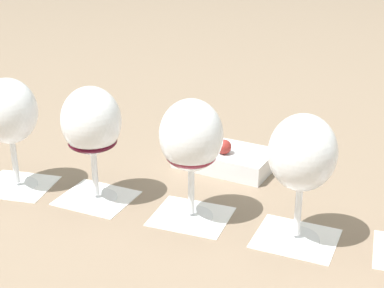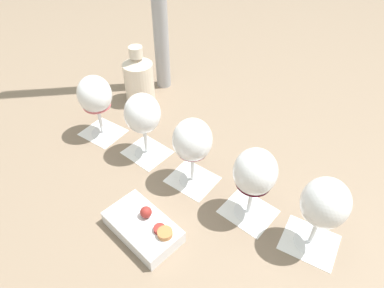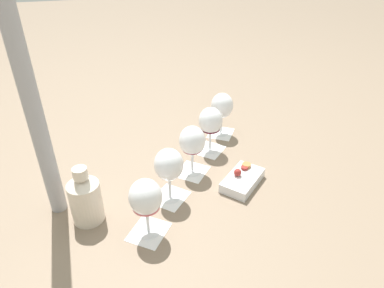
% 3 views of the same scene
% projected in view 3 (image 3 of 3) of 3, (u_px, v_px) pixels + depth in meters
% --- Properties ---
extents(ground_plane, '(8.00, 8.00, 0.00)m').
position_uv_depth(ground_plane, '(192.00, 172.00, 1.23)').
color(ground_plane, '#7F6B56').
extents(tasting_card_0, '(0.15, 0.15, 0.00)m').
position_uv_depth(tasting_card_0, '(149.00, 232.00, 0.98)').
color(tasting_card_0, white).
rests_on(tasting_card_0, ground_plane).
extents(tasting_card_1, '(0.15, 0.15, 0.00)m').
position_uv_depth(tasting_card_1, '(170.00, 197.00, 1.11)').
color(tasting_card_1, white).
rests_on(tasting_card_1, ground_plane).
extents(tasting_card_2, '(0.15, 0.15, 0.00)m').
position_uv_depth(tasting_card_2, '(193.00, 171.00, 1.23)').
color(tasting_card_2, white).
rests_on(tasting_card_2, ground_plane).
extents(tasting_card_3, '(0.15, 0.15, 0.00)m').
position_uv_depth(tasting_card_3, '(210.00, 150.00, 1.35)').
color(tasting_card_3, white).
rests_on(tasting_card_3, ground_plane).
extents(tasting_card_4, '(0.15, 0.14, 0.00)m').
position_uv_depth(tasting_card_4, '(221.00, 133.00, 1.47)').
color(tasting_card_4, white).
rests_on(tasting_card_4, ground_plane).
extents(wine_glass_0, '(0.09, 0.09, 0.18)m').
position_uv_depth(wine_glass_0, '(146.00, 199.00, 0.92)').
color(wine_glass_0, white).
rests_on(wine_glass_0, tasting_card_0).
extents(wine_glass_1, '(0.09, 0.09, 0.18)m').
position_uv_depth(wine_glass_1, '(169.00, 167.00, 1.05)').
color(wine_glass_1, white).
rests_on(wine_glass_1, tasting_card_1).
extents(wine_glass_2, '(0.09, 0.09, 0.18)m').
position_uv_depth(wine_glass_2, '(193.00, 142.00, 1.17)').
color(wine_glass_2, white).
rests_on(wine_glass_2, tasting_card_2).
extents(wine_glass_3, '(0.09, 0.09, 0.18)m').
position_uv_depth(wine_glass_3, '(211.00, 122.00, 1.29)').
color(wine_glass_3, white).
rests_on(wine_glass_3, tasting_card_3).
extents(wine_glass_4, '(0.09, 0.09, 0.18)m').
position_uv_depth(wine_glass_4, '(222.00, 107.00, 1.40)').
color(wine_glass_4, white).
rests_on(wine_glass_4, tasting_card_4).
extents(ceramic_vase, '(0.09, 0.09, 0.18)m').
position_uv_depth(ceramic_vase, '(85.00, 198.00, 0.99)').
color(ceramic_vase, beige).
rests_on(ceramic_vase, ground_plane).
extents(snack_dish, '(0.18, 0.19, 0.06)m').
position_uv_depth(snack_dish, '(242.00, 180.00, 1.16)').
color(snack_dish, silver).
rests_on(snack_dish, ground_plane).
extents(umbrella_pole, '(0.05, 0.05, 1.08)m').
position_uv_depth(umbrella_pole, '(12.00, 30.00, 0.79)').
color(umbrella_pole, '#99999E').
rests_on(umbrella_pole, ground_plane).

